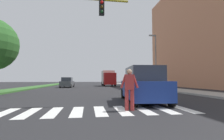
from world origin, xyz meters
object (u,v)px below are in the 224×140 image
Objects in this scene: street_lamp_right at (155,56)px; truck_box_delivery at (108,78)px; pedestrian_performer at (129,87)px; sedan_midblock at (67,83)px; suv_crossing at (143,85)px.

street_lamp_right is 1.21× the size of truck_box_delivery.
pedestrian_performer is 0.38× the size of sedan_midblock.
pedestrian_performer is at bearing -120.11° from suv_crossing.
street_lamp_right is 12.89m from truck_box_delivery.
street_lamp_right reaches higher than truck_box_delivery.
street_lamp_right reaches higher than sedan_midblock.
suv_crossing is 0.76× the size of truck_box_delivery.
street_lamp_right is 14.86m from suv_crossing.
sedan_midblock is (-6.52, 19.22, -0.16)m from suv_crossing.
street_lamp_right is 4.44× the size of pedestrian_performer.
street_lamp_right reaches higher than pedestrian_performer.
truck_box_delivery is (0.99, 24.32, 0.70)m from suv_crossing.
suv_crossing reaches higher than pedestrian_performer.
pedestrian_performer is 0.27× the size of truck_box_delivery.
sedan_midblock is at bearing 108.73° from suv_crossing.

